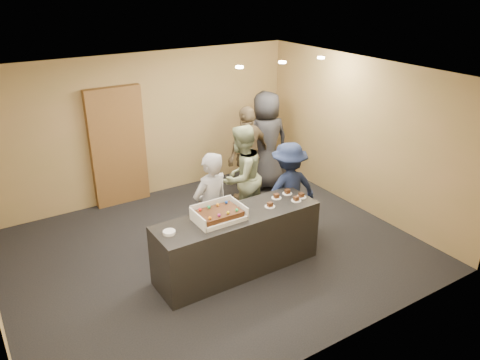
{
  "coord_description": "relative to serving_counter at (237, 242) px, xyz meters",
  "views": [
    {
      "loc": [
        -2.95,
        -5.47,
        3.94
      ],
      "look_at": [
        0.5,
        0.0,
        1.09
      ],
      "focal_mm": 35.0,
      "sensor_mm": 36.0,
      "label": 1
    }
  ],
  "objects": [
    {
      "name": "room",
      "position": [
        -0.06,
        0.62,
        0.9
      ],
      "size": [
        6.04,
        6.0,
        2.7
      ],
      "color": "black",
      "rests_on": "ground"
    },
    {
      "name": "serving_counter",
      "position": [
        0.0,
        0.0,
        0.0
      ],
      "size": [
        2.41,
        0.72,
        0.9
      ],
      "primitive_type": "cube",
      "rotation": [
        0.0,
        0.0,
        0.01
      ],
      "color": "black",
      "rests_on": "floor"
    },
    {
      "name": "storage_cabinet",
      "position": [
        -0.65,
        3.03,
        0.64
      ],
      "size": [
        0.99,
        0.15,
        2.18
      ],
      "primitive_type": "cube",
      "color": "brown",
      "rests_on": "floor"
    },
    {
      "name": "cake_box",
      "position": [
        -0.29,
        0.02,
        0.5
      ],
      "size": [
        0.67,
        0.46,
        0.2
      ],
      "color": "white",
      "rests_on": "serving_counter"
    },
    {
      "name": "sheet_cake",
      "position": [
        -0.29,
        0.0,
        0.55
      ],
      "size": [
        0.57,
        0.39,
        0.11
      ],
      "color": "#36180C",
      "rests_on": "cake_box"
    },
    {
      "name": "plate_stack",
      "position": [
        -1.02,
        0.01,
        0.47
      ],
      "size": [
        0.16,
        0.16,
        0.04
      ],
      "primitive_type": "cylinder",
      "color": "white",
      "rests_on": "serving_counter"
    },
    {
      "name": "slice_a",
      "position": [
        0.51,
        -0.06,
        0.47
      ],
      "size": [
        0.15,
        0.15,
        0.07
      ],
      "color": "white",
      "rests_on": "serving_counter"
    },
    {
      "name": "slice_b",
      "position": [
        0.76,
        0.12,
        0.47
      ],
      "size": [
        0.15,
        0.15,
        0.07
      ],
      "color": "white",
      "rests_on": "serving_counter"
    },
    {
      "name": "slice_c",
      "position": [
        0.95,
        -0.1,
        0.47
      ],
      "size": [
        0.15,
        0.15,
        0.07
      ],
      "color": "white",
      "rests_on": "serving_counter"
    },
    {
      "name": "slice_d",
      "position": [
        0.99,
        0.16,
        0.47
      ],
      "size": [
        0.15,
        0.15,
        0.07
      ],
      "color": "white",
      "rests_on": "serving_counter"
    },
    {
      "name": "slice_e",
      "position": [
        1.09,
        -0.05,
        0.47
      ],
      "size": [
        0.15,
        0.15,
        0.07
      ],
      "color": "white",
      "rests_on": "serving_counter"
    },
    {
      "name": "person_server_grey",
      "position": [
        -0.17,
        0.45,
        0.4
      ],
      "size": [
        0.69,
        0.53,
        1.69
      ],
      "primitive_type": "imported",
      "rotation": [
        0.0,
        0.0,
        3.35
      ],
      "color": "gray",
      "rests_on": "floor"
    },
    {
      "name": "person_sage_man",
      "position": [
        0.75,
        1.09,
        0.43
      ],
      "size": [
        1.04,
        0.93,
        1.77
      ],
      "primitive_type": "imported",
      "rotation": [
        0.0,
        0.0,
        3.51
      ],
      "color": "gray",
      "rests_on": "floor"
    },
    {
      "name": "person_navy_man",
      "position": [
        1.25,
        0.47,
        0.33
      ],
      "size": [
        1.08,
        0.71,
        1.56
      ],
      "primitive_type": "imported",
      "rotation": [
        0.0,
        0.0,
        3.01
      ],
      "color": "#162040",
      "rests_on": "floor"
    },
    {
      "name": "person_brown_extra",
      "position": [
        1.39,
        1.87,
        0.46
      ],
      "size": [
        1.15,
        0.76,
        1.81
      ],
      "primitive_type": "imported",
      "rotation": [
        0.0,
        0.0,
        3.47
      ],
      "color": "brown",
      "rests_on": "floor"
    },
    {
      "name": "person_dark_suit",
      "position": [
        2.01,
        2.17,
        0.52
      ],
      "size": [
        1.02,
        0.74,
        1.94
      ],
      "primitive_type": "imported",
      "rotation": [
        0.0,
        0.0,
        3.0
      ],
      "color": "#28282E",
      "rests_on": "floor"
    },
    {
      "name": "ceiling_spotlights",
      "position": [
        1.54,
        1.12,
        2.22
      ],
      "size": [
        1.72,
        0.12,
        0.03
      ],
      "color": "#FFEAC6",
      "rests_on": "ceiling"
    }
  ]
}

